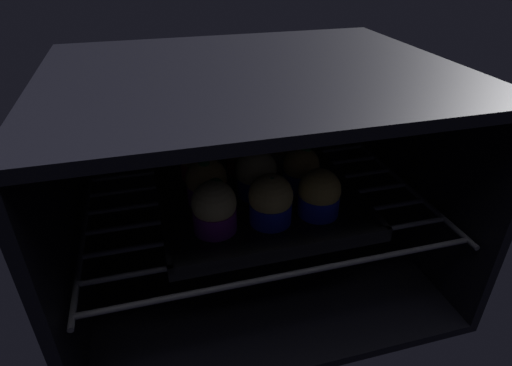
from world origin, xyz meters
TOP-DOWN VIEW (x-y plane):
  - oven_cavity at (0.00, 26.25)cm, footprint 59.00×47.00cm
  - oven_rack at (0.00, 22.00)cm, footprint 54.80×42.00cm
  - baking_tray at (0.00, 20.91)cm, footprint 31.31×31.31cm
  - muffin_row0_col0 at (-8.16, 13.20)cm, footprint 6.35×6.35cm
  - muffin_row0_col1 at (-0.08, 12.93)cm, footprint 6.48×6.48cm
  - muffin_row0_col2 at (7.59, 13.04)cm, footprint 6.34×6.34cm
  - muffin_row1_col0 at (-8.03, 20.70)cm, footprint 6.42×6.42cm
  - muffin_row1_col1 at (0.21, 20.89)cm, footprint 6.63×6.63cm
  - muffin_row1_col2 at (7.62, 20.82)cm, footprint 6.22×6.22cm
  - muffin_row2_col0 at (-8.10, 29.10)cm, footprint 6.74×6.74cm
  - muffin_row2_col1 at (0.07, 29.01)cm, footprint 6.42×6.42cm
  - muffin_row2_col2 at (7.63, 29.16)cm, footprint 6.29×6.29cm

SIDE VIEW (x-z plane):
  - oven_rack at x=0.00cm, z-range 13.20..14.00cm
  - baking_tray at x=0.00cm, z-range 13.59..15.79cm
  - oven_cavity at x=0.00cm, z-range -1.50..35.50cm
  - muffin_row2_col1 at x=0.07cm, z-range 14.78..22.15cm
  - muffin_row0_col2 at x=7.59cm, z-range 14.86..22.19cm
  - muffin_row1_col2 at x=7.62cm, z-range 14.75..22.37cm
  - muffin_row1_col0 at x=-8.03cm, z-range 14.82..22.57cm
  - muffin_row2_col2 at x=7.63cm, z-range 14.89..22.56cm
  - muffin_row0_col1 at x=-0.08cm, z-range 14.99..22.66cm
  - muffin_row0_col0 at x=-8.16cm, z-range 15.01..22.71cm
  - muffin_row2_col0 at x=-8.10cm, z-range 14.96..22.80cm
  - muffin_row1_col1 at x=0.21cm, z-range 14.75..23.05cm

